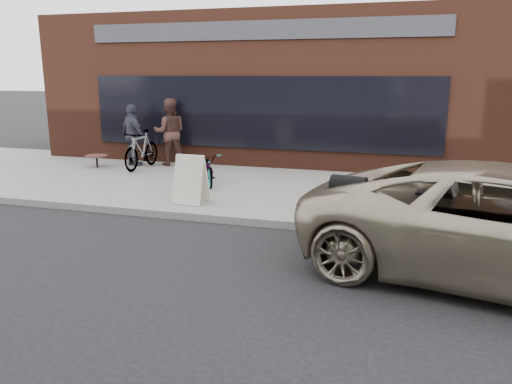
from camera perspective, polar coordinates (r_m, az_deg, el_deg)
name	(u,v)px	position (r m, az deg, el deg)	size (l,w,h in m)	color
ground	(199,338)	(5.65, -6.48, -16.28)	(120.00, 120.00, 0.00)	black
near_sidewalk	(314,189)	(11.98, 6.60, 0.30)	(44.00, 6.00, 0.15)	gray
storefront	(295,87)	(18.91, 4.48, 11.84)	(14.00, 10.07, 4.50)	#50271A
motorcycle	(388,220)	(7.69, 14.87, -3.11)	(2.39, 0.87, 1.53)	black
bicycle_front	(208,168)	(12.10, -5.50, 2.72)	(0.52, 1.49, 0.79)	gray
bicycle_rear	(142,150)	(14.37, -12.95, 4.74)	(0.51, 1.79, 1.08)	gray
sandwich_sign	(191,179)	(10.41, -7.45, 1.51)	(0.66, 0.61, 1.00)	white
cafe_table	(97,156)	(14.93, -17.76, 3.92)	(0.61, 0.61, 0.35)	black
cafe_patron_left	(170,132)	(14.71, -9.81, 6.76)	(0.94, 0.73, 1.92)	#4E2F29
cafe_patron_right	(133,135)	(14.86, -13.91, 6.31)	(1.03, 0.43, 1.77)	#3F4150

